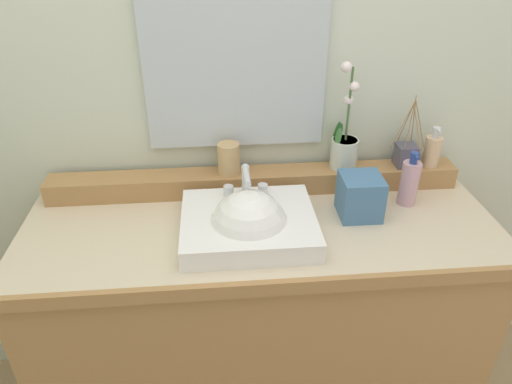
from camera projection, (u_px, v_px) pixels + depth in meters
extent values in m
cube|color=beige|center=(251.00, 66.00, 1.62)|extent=(3.43, 0.20, 2.51)
cube|color=#A97A47|center=(260.00, 325.00, 1.72)|extent=(1.49, 0.53, 0.82)
cube|color=beige|center=(261.00, 229.00, 1.50)|extent=(1.51, 0.56, 0.04)
cube|color=#A97A47|center=(271.00, 288.00, 1.26)|extent=(1.51, 0.02, 0.04)
cube|color=#A97A47|center=(255.00, 181.00, 1.66)|extent=(1.43, 0.10, 0.08)
cube|color=white|center=(249.00, 224.00, 1.44)|extent=(0.41, 0.34, 0.07)
sphere|color=white|center=(249.00, 228.00, 1.42)|extent=(0.24, 0.24, 0.24)
cylinder|color=silver|center=(245.00, 182.00, 1.50)|extent=(0.02, 0.02, 0.10)
cylinder|color=silver|center=(247.00, 176.00, 1.42)|extent=(0.02, 0.11, 0.02)
sphere|color=silver|center=(245.00, 168.00, 1.47)|extent=(0.03, 0.03, 0.03)
cylinder|color=silver|center=(229.00, 191.00, 1.51)|extent=(0.03, 0.03, 0.04)
cylinder|color=silver|center=(263.00, 189.00, 1.52)|extent=(0.03, 0.03, 0.04)
cylinder|color=silver|center=(344.00, 153.00, 1.64)|extent=(0.09, 0.09, 0.10)
cylinder|color=tan|center=(345.00, 141.00, 1.62)|extent=(0.08, 0.08, 0.01)
cylinder|color=#476B38|center=(349.00, 105.00, 1.55)|extent=(0.01, 0.01, 0.25)
ellipsoid|color=#387033|center=(339.00, 132.00, 1.64)|extent=(0.04, 0.03, 0.07)
ellipsoid|color=#387033|center=(337.00, 132.00, 1.64)|extent=(0.04, 0.04, 0.08)
ellipsoid|color=#387033|center=(338.00, 138.00, 1.59)|extent=(0.03, 0.04, 0.07)
sphere|color=white|center=(349.00, 100.00, 1.56)|extent=(0.03, 0.03, 0.03)
sphere|color=white|center=(355.00, 87.00, 1.50)|extent=(0.03, 0.03, 0.03)
sphere|color=white|center=(347.00, 67.00, 1.49)|extent=(0.04, 0.04, 0.04)
cylinder|color=#DAB489|center=(432.00, 152.00, 1.65)|extent=(0.06, 0.06, 0.11)
cylinder|color=silver|center=(436.00, 135.00, 1.62)|extent=(0.02, 0.02, 0.02)
cylinder|color=silver|center=(437.00, 130.00, 1.61)|extent=(0.03, 0.03, 0.02)
cylinder|color=silver|center=(439.00, 131.00, 1.60)|extent=(0.01, 0.03, 0.01)
cylinder|color=tan|center=(229.00, 159.00, 1.60)|extent=(0.08, 0.08, 0.11)
cube|color=#4D4A5D|center=(406.00, 155.00, 1.66)|extent=(0.07, 0.07, 0.08)
cylinder|color=#9E7A4C|center=(420.00, 124.00, 1.60)|extent=(0.06, 0.00, 0.18)
cylinder|color=#9E7A4C|center=(413.00, 122.00, 1.62)|extent=(0.03, 0.04, 0.18)
cylinder|color=#9E7A4C|center=(406.00, 123.00, 1.62)|extent=(0.02, 0.05, 0.17)
cylinder|color=#9E7A4C|center=(402.00, 125.00, 1.60)|extent=(0.06, 0.00, 0.17)
cylinder|color=#9E7A4C|center=(410.00, 124.00, 1.59)|extent=(0.02, 0.03, 0.19)
cylinder|color=#9E7A4C|center=(417.00, 130.00, 1.59)|extent=(0.03, 0.05, 0.15)
cylinder|color=#C999A5|center=(409.00, 183.00, 1.57)|extent=(0.06, 0.06, 0.15)
cylinder|color=navy|center=(413.00, 161.00, 1.52)|extent=(0.02, 0.02, 0.02)
cylinder|color=navy|center=(414.00, 155.00, 1.51)|extent=(0.03, 0.03, 0.02)
cylinder|color=navy|center=(417.00, 157.00, 1.50)|extent=(0.01, 0.03, 0.01)
cube|color=teal|center=(360.00, 196.00, 1.51)|extent=(0.13, 0.13, 0.14)
cube|color=silver|center=(235.00, 61.00, 1.50)|extent=(0.59, 0.02, 0.58)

